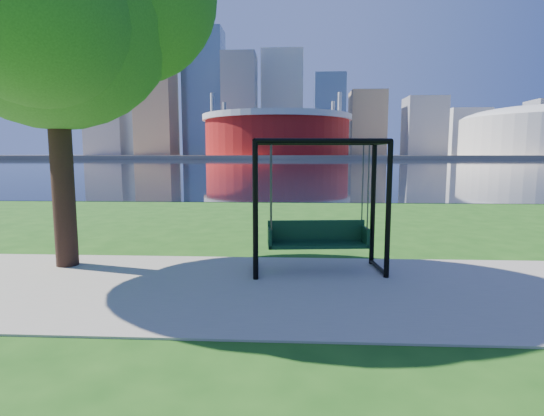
{
  "coord_description": "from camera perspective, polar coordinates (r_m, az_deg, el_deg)",
  "views": [
    {
      "loc": [
        0.17,
        -7.17,
        2.16
      ],
      "look_at": [
        -0.21,
        0.0,
        1.26
      ],
      "focal_mm": 28.0,
      "sensor_mm": 36.0,
      "label": 1
    }
  ],
  "objects": [
    {
      "name": "path",
      "position": [
        7.01,
        1.56,
        -10.7
      ],
      "size": [
        120.0,
        4.0,
        0.03
      ],
      "primitive_type": "cube",
      "color": "#9E937F",
      "rests_on": "ground"
    },
    {
      "name": "ground",
      "position": [
        7.49,
        1.66,
        -9.64
      ],
      "size": [
        900.0,
        900.0,
        0.0
      ],
      "primitive_type": "plane",
      "color": "#1E5114",
      "rests_on": "ground"
    },
    {
      "name": "skyline",
      "position": [
        328.33,
        2.34,
        13.03
      ],
      "size": [
        392.0,
        66.0,
        96.5
      ],
      "color": "gray",
      "rests_on": "far_bank"
    },
    {
      "name": "river",
      "position": [
        109.19,
        3.0,
        6.0
      ],
      "size": [
        900.0,
        180.0,
        0.02
      ],
      "primitive_type": "cube",
      "color": "black",
      "rests_on": "ground"
    },
    {
      "name": "stadium",
      "position": [
        242.69,
        0.68,
        9.99
      ],
      "size": [
        83.0,
        83.0,
        32.0
      ],
      "color": "maroon",
      "rests_on": "far_bank"
    },
    {
      "name": "far_bank",
      "position": [
        313.17,
        3.06,
        6.92
      ],
      "size": [
        900.0,
        228.0,
        2.0
      ],
      "primitive_type": "cube",
      "color": "#937F60",
      "rests_on": "ground"
    },
    {
      "name": "arena",
      "position": [
        277.51,
        32.57,
        8.87
      ],
      "size": [
        84.0,
        84.0,
        26.56
      ],
      "color": "beige",
      "rests_on": "far_bank"
    },
    {
      "name": "swing",
      "position": [
        7.78,
        6.19,
        -0.15
      ],
      "size": [
        2.48,
        1.27,
        2.44
      ],
      "rotation": [
        0.0,
        0.0,
        0.1
      ],
      "color": "black",
      "rests_on": "ground"
    }
  ]
}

